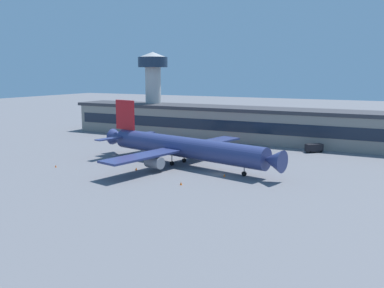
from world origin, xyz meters
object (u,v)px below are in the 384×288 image
(crew_van, at_px, (314,148))
(pushback_tractor, at_px, (219,144))
(follow_me_car, at_px, (128,138))
(traffic_cone_2, at_px, (56,166))
(airliner, at_px, (182,147))
(traffic_cone_1, at_px, (224,175))
(control_tower, at_px, (153,83))
(traffic_cone_0, at_px, (136,169))
(traffic_cone_3, at_px, (181,183))

(crew_van, bearing_deg, pushback_tractor, -169.14)
(follow_me_car, relative_size, traffic_cone_2, 7.92)
(crew_van, bearing_deg, airliner, -129.07)
(traffic_cone_2, bearing_deg, follow_me_car, 100.57)
(follow_me_car, height_order, traffic_cone_1, follow_me_car)
(control_tower, height_order, crew_van, control_tower)
(control_tower, height_order, traffic_cone_0, control_tower)
(traffic_cone_3, bearing_deg, traffic_cone_0, 156.91)
(follow_me_car, distance_m, traffic_cone_0, 45.30)
(crew_van, relative_size, traffic_cone_3, 8.17)
(airliner, bearing_deg, pushback_tractor, 93.75)
(traffic_cone_3, bearing_deg, traffic_cone_1, 63.62)
(follow_me_car, xyz_separation_m, traffic_cone_3, (44.61, -42.63, -0.76))
(traffic_cone_0, bearing_deg, pushback_tractor, 82.23)
(traffic_cone_1, bearing_deg, traffic_cone_3, -116.38)
(pushback_tractor, distance_m, traffic_cone_0, 39.25)
(airliner, distance_m, pushback_tractor, 28.33)
(pushback_tractor, xyz_separation_m, crew_van, (29.13, 5.59, 0.41))
(traffic_cone_2, height_order, traffic_cone_3, traffic_cone_3)
(traffic_cone_0, bearing_deg, crew_van, 52.25)
(airliner, bearing_deg, traffic_cone_2, -147.19)
(traffic_cone_2, relative_size, traffic_cone_3, 0.92)
(pushback_tractor, bearing_deg, follow_me_car, -174.32)
(traffic_cone_0, relative_size, traffic_cone_3, 1.02)
(traffic_cone_0, bearing_deg, follow_me_car, 128.26)
(control_tower, bearing_deg, follow_me_car, -78.75)
(traffic_cone_0, height_order, traffic_cone_2, traffic_cone_0)
(airliner, relative_size, traffic_cone_2, 94.30)
(control_tower, xyz_separation_m, traffic_cone_3, (49.45, -66.97, -19.60))
(traffic_cone_1, bearing_deg, crew_van, 72.98)
(traffic_cone_0, bearing_deg, traffic_cone_1, 10.16)
(pushback_tractor, height_order, traffic_cone_1, pushback_tractor)
(crew_van, xyz_separation_m, traffic_cone_0, (-34.43, -44.47, -1.12))
(airliner, bearing_deg, traffic_cone_0, -123.35)
(control_tower, distance_m, pushback_tractor, 47.50)
(control_tower, relative_size, traffic_cone_0, 47.62)
(traffic_cone_2, bearing_deg, control_tower, 100.82)
(follow_me_car, bearing_deg, airliner, -35.08)
(traffic_cone_1, distance_m, traffic_cone_2, 43.51)
(follow_me_car, distance_m, traffic_cone_3, 61.71)
(pushback_tractor, bearing_deg, traffic_cone_0, -97.77)
(follow_me_car, distance_m, traffic_cone_1, 59.22)
(control_tower, bearing_deg, traffic_cone_1, -45.54)
(airliner, height_order, pushback_tractor, airliner)
(traffic_cone_3, bearing_deg, crew_van, 70.88)
(airliner, xyz_separation_m, traffic_cone_2, (-27.29, -17.60, -4.41))
(follow_me_car, relative_size, traffic_cone_3, 7.27)
(control_tower, bearing_deg, crew_van, -12.91)
(follow_me_car, bearing_deg, pushback_tractor, 5.68)
(airliner, relative_size, pushback_tractor, 10.45)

